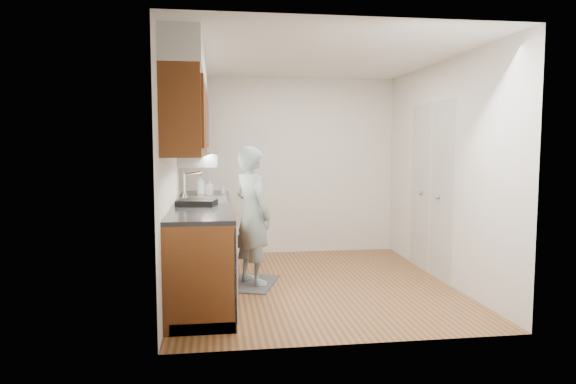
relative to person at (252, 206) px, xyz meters
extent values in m
plane|color=#966238|center=(0.67, -0.09, -0.88)|extent=(3.50, 3.50, 0.00)
plane|color=white|center=(0.67, -0.09, 1.62)|extent=(3.50, 3.50, 0.00)
cube|color=silver|center=(-0.83, -0.09, 0.37)|extent=(0.02, 3.50, 2.50)
cube|color=silver|center=(2.17, -0.09, 0.37)|extent=(0.02, 3.50, 2.50)
cube|color=silver|center=(0.67, 1.66, 0.37)|extent=(3.00, 0.02, 2.50)
cube|color=brown|center=(-0.53, -0.09, -0.43)|extent=(0.60, 2.80, 0.90)
cube|color=black|center=(-0.55, -0.09, 0.04)|extent=(0.63, 2.80, 0.04)
cube|color=#B2B2B7|center=(-0.53, 0.11, 0.01)|extent=(0.48, 0.68, 0.14)
cube|color=#B2B2B7|center=(-0.53, 0.11, 0.07)|extent=(0.52, 0.72, 0.01)
cube|color=#B2B2B7|center=(-0.24, -1.19, -0.40)|extent=(0.03, 0.60, 0.80)
cube|color=brown|center=(-0.67, -0.09, 0.95)|extent=(0.33, 2.80, 0.75)
cube|color=silver|center=(-0.67, -0.09, 1.47)|extent=(0.35, 2.80, 0.30)
cube|color=#A5A5AA|center=(-0.60, 0.76, 0.49)|extent=(0.46, 0.75, 0.16)
cube|color=silver|center=(2.15, 0.21, 0.15)|extent=(0.02, 1.22, 2.05)
cube|color=#58585A|center=(0.00, 0.00, -0.87)|extent=(0.68, 0.89, 0.01)
imported|color=#89A3A7|center=(0.00, 0.00, 0.00)|extent=(0.66, 0.73, 1.73)
imported|color=silver|center=(-0.58, 0.64, 0.19)|extent=(0.14, 0.14, 0.26)
imported|color=silver|center=(-0.47, 0.71, 0.16)|extent=(0.10, 0.10, 0.19)
cylinder|color=#A5A5AA|center=(-0.30, 0.56, 0.13)|extent=(0.09, 0.09, 0.13)
cube|color=black|center=(-0.59, -0.38, 0.09)|extent=(0.43, 0.38, 0.06)
camera|label=1|loc=(-0.39, -5.61, 0.68)|focal=32.00mm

